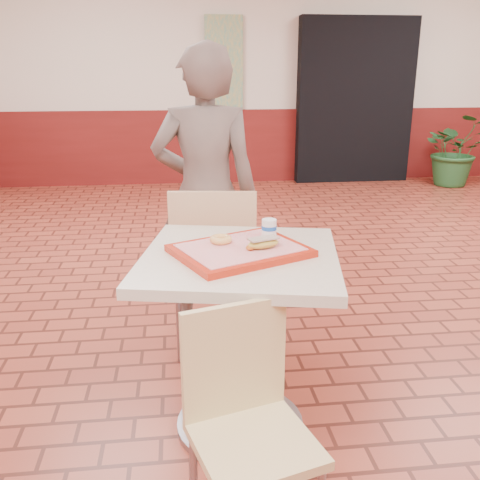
{
  "coord_description": "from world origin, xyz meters",
  "views": [
    {
      "loc": [
        -1.26,
        -2.47,
        1.56
      ],
      "look_at": [
        -1.02,
        -0.43,
        0.89
      ],
      "focal_mm": 40.0,
      "sensor_mm": 36.0,
      "label": 1
    }
  ],
  "objects": [
    {
      "name": "room_shell",
      "position": [
        0.0,
        0.0,
        1.5
      ],
      "size": [
        8.01,
        10.01,
        3.01
      ],
      "color": "maroon",
      "rests_on": "ground"
    },
    {
      "name": "paper_cup",
      "position": [
        -0.88,
        -0.32,
        0.9
      ],
      "size": [
        0.06,
        0.06,
        0.08
      ],
      "rotation": [
        0.0,
        0.0,
        0.43
      ],
      "color": "white",
      "rests_on": "serving_tray"
    },
    {
      "name": "promo_poster",
      "position": [
        -0.6,
        4.94,
        1.6
      ],
      "size": [
        0.5,
        0.03,
        1.2
      ],
      "primitive_type": "cube",
      "color": "gray",
      "rests_on": "wainscot_band"
    },
    {
      "name": "chair_main_front",
      "position": [
        -1.06,
        -0.96,
        0.45
      ],
      "size": [
        0.46,
        0.46,
        0.81
      ],
      "rotation": [
        0.0,
        0.0,
        0.28
      ],
      "color": "#DEC485",
      "rests_on": "ground"
    },
    {
      "name": "long_john_donut",
      "position": [
        -0.93,
        -0.46,
        0.88
      ],
      "size": [
        0.15,
        0.11,
        0.04
      ],
      "rotation": [
        0.0,
        0.0,
        0.35
      ],
      "color": "gold",
      "rests_on": "serving_tray"
    },
    {
      "name": "serving_tray",
      "position": [
        -1.02,
        -0.43,
        0.85
      ],
      "size": [
        0.5,
        0.39,
        0.03
      ],
      "rotation": [
        0.0,
        0.0,
        0.42
      ],
      "color": "#B1200D",
      "rests_on": "main_table"
    },
    {
      "name": "ring_donut",
      "position": [
        -1.09,
        -0.37,
        0.88
      ],
      "size": [
        0.1,
        0.1,
        0.03
      ],
      "primitive_type": "torus",
      "rotation": [
        0.0,
        0.0,
        -0.07
      ],
      "color": "#EEAC56",
      "rests_on": "serving_tray"
    },
    {
      "name": "wainscot_band",
      "position": [
        0.0,
        0.0,
        0.5
      ],
      "size": [
        8.0,
        10.0,
        1.0
      ],
      "color": "maroon",
      "rests_on": "ground"
    },
    {
      "name": "customer",
      "position": [
        -1.1,
        0.58,
        0.85
      ],
      "size": [
        0.64,
        0.44,
        1.69
      ],
      "primitive_type": "imported",
      "rotation": [
        0.0,
        0.0,
        3.08
      ],
      "color": "#6B5B53",
      "rests_on": "ground"
    },
    {
      "name": "main_table",
      "position": [
        -1.02,
        -0.43,
        0.56
      ],
      "size": [
        0.79,
        0.79,
        0.83
      ],
      "rotation": [
        0.0,
        0.0,
        -0.2
      ],
      "color": "beige",
      "rests_on": "ground"
    },
    {
      "name": "corridor_doorway",
      "position": [
        1.2,
        4.88,
        1.1
      ],
      "size": [
        1.6,
        0.22,
        2.2
      ],
      "primitive_type": "cube",
      "color": "black",
      "rests_on": "ground"
    },
    {
      "name": "potted_plant",
      "position": [
        2.5,
        4.4,
        0.49
      ],
      "size": [
        0.98,
        0.88,
        0.97
      ],
      "primitive_type": "imported",
      "rotation": [
        0.0,
        0.0,
        -0.14
      ],
      "color": "#235829",
      "rests_on": "ground"
    },
    {
      "name": "chair_main_back",
      "position": [
        -1.08,
        0.26,
        0.54
      ],
      "size": [
        0.5,
        0.5,
        0.97
      ],
      "rotation": [
        0.0,
        0.0,
        3.02
      ],
      "color": "#E5BB89",
      "rests_on": "ground"
    }
  ]
}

